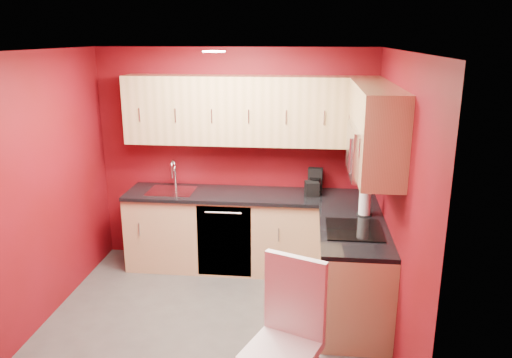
% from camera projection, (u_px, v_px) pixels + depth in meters
% --- Properties ---
extents(floor, '(3.20, 3.20, 0.00)m').
position_uv_depth(floor, '(214.00, 322.00, 4.74)').
color(floor, '#4A4845').
rests_on(floor, ground).
extents(ceiling, '(3.20, 3.20, 0.00)m').
position_uv_depth(ceiling, '(207.00, 51.00, 4.04)').
color(ceiling, white).
rests_on(ceiling, wall_back).
extents(wall_back, '(3.20, 0.00, 3.20)m').
position_uv_depth(wall_back, '(236.00, 157.00, 5.82)').
color(wall_back, maroon).
rests_on(wall_back, floor).
extents(wall_front, '(3.20, 0.00, 3.20)m').
position_uv_depth(wall_front, '(162.00, 275.00, 2.96)').
color(wall_front, maroon).
rests_on(wall_front, floor).
extents(wall_left, '(0.00, 3.00, 3.00)m').
position_uv_depth(wall_left, '(39.00, 191.00, 4.56)').
color(wall_left, maroon).
rests_on(wall_left, floor).
extents(wall_right, '(0.00, 3.00, 3.00)m').
position_uv_depth(wall_right, '(396.00, 203.00, 4.23)').
color(wall_right, maroon).
rests_on(wall_right, floor).
extents(base_cabinets_back, '(2.80, 0.60, 0.87)m').
position_uv_depth(base_cabinets_back, '(250.00, 232.00, 5.74)').
color(base_cabinets_back, tan).
rests_on(base_cabinets_back, floor).
extents(base_cabinets_right, '(0.60, 1.30, 0.87)m').
position_uv_depth(base_cabinets_right, '(353.00, 275.00, 4.72)').
color(base_cabinets_right, tan).
rests_on(base_cabinets_right, floor).
extents(countertop_back, '(2.80, 0.63, 0.04)m').
position_uv_depth(countertop_back, '(249.00, 195.00, 5.60)').
color(countertop_back, black).
rests_on(countertop_back, base_cabinets_back).
extents(countertop_right, '(0.63, 1.27, 0.04)m').
position_uv_depth(countertop_right, '(354.00, 231.00, 4.58)').
color(countertop_right, black).
rests_on(countertop_right, base_cabinets_right).
extents(upper_cabinets_back, '(2.80, 0.35, 0.75)m').
position_uv_depth(upper_cabinets_back, '(251.00, 111.00, 5.48)').
color(upper_cabinets_back, tan).
rests_on(upper_cabinets_back, wall_back).
extents(upper_cabinets_right, '(0.35, 1.55, 0.75)m').
position_uv_depth(upper_cabinets_right, '(374.00, 120.00, 4.49)').
color(upper_cabinets_right, tan).
rests_on(upper_cabinets_right, wall_right).
extents(microwave, '(0.42, 0.76, 0.42)m').
position_uv_depth(microwave, '(372.00, 150.00, 4.33)').
color(microwave, silver).
rests_on(microwave, upper_cabinets_right).
extents(cooktop, '(0.50, 0.55, 0.01)m').
position_uv_depth(cooktop, '(354.00, 230.00, 4.54)').
color(cooktop, black).
rests_on(cooktop, countertop_right).
extents(sink, '(0.52, 0.42, 0.35)m').
position_uv_depth(sink, '(172.00, 188.00, 5.70)').
color(sink, silver).
rests_on(sink, countertop_back).
extents(dishwasher_front, '(0.60, 0.02, 0.82)m').
position_uv_depth(dishwasher_front, '(224.00, 241.00, 5.49)').
color(dishwasher_front, black).
rests_on(dishwasher_front, base_cabinets_back).
extents(downlight, '(0.20, 0.20, 0.01)m').
position_uv_depth(downlight, '(214.00, 51.00, 4.34)').
color(downlight, white).
rests_on(downlight, ceiling).
extents(coffee_maker, '(0.18, 0.23, 0.27)m').
position_uv_depth(coffee_maker, '(315.00, 181.00, 5.60)').
color(coffee_maker, black).
rests_on(coffee_maker, countertop_back).
extents(napkin_holder, '(0.17, 0.17, 0.16)m').
position_uv_depth(napkin_holder, '(312.00, 189.00, 5.51)').
color(napkin_holder, black).
rests_on(napkin_holder, countertop_back).
extents(paper_towel, '(0.20, 0.20, 0.27)m').
position_uv_depth(paper_towel, '(365.00, 202.00, 4.89)').
color(paper_towel, silver).
rests_on(paper_towel, countertop_right).
extents(dining_chair, '(0.61, 0.62, 1.14)m').
position_uv_depth(dining_chair, '(282.00, 344.00, 3.44)').
color(dining_chair, silver).
rests_on(dining_chair, floor).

